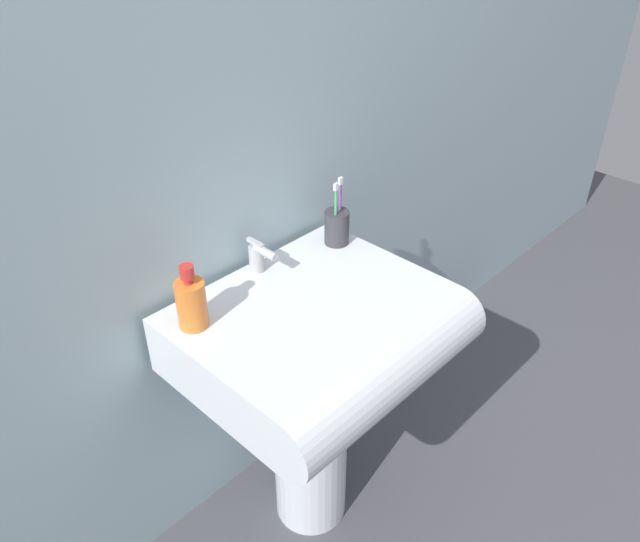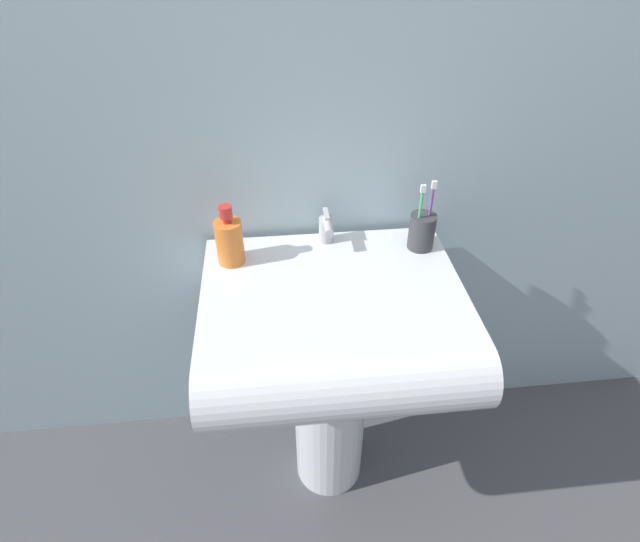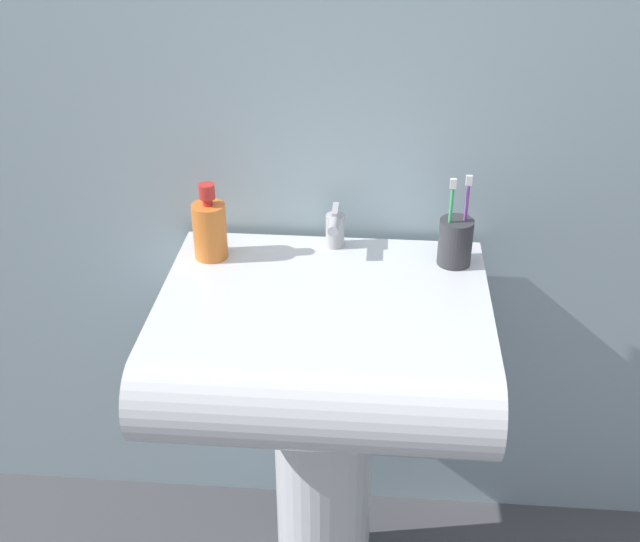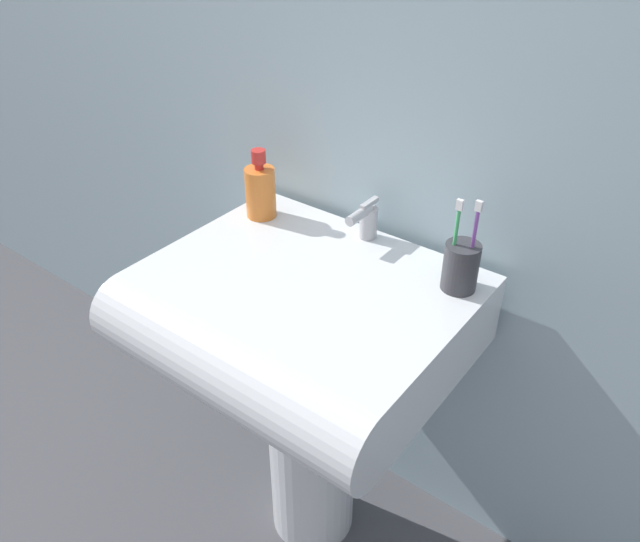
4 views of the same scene
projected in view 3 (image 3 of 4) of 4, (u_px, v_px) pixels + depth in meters
wall_back at (336, 35)px, 1.54m from camera, size 5.00×0.05×2.40m
sink_pedestal at (324, 475)px, 1.76m from camera, size 0.21×0.21×0.63m
sink_basin at (322, 346)px, 1.51m from camera, size 0.63×0.54×0.16m
faucet at (335, 228)px, 1.65m from camera, size 0.04×0.10×0.09m
toothbrush_cup at (455, 241)px, 1.60m from camera, size 0.07×0.07×0.19m
soap_bottle at (210, 229)px, 1.61m from camera, size 0.07×0.07×0.16m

